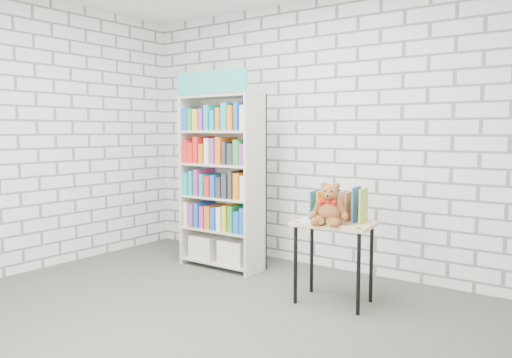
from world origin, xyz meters
The scene contains 6 objects.
ground centered at (0.00, 0.00, 0.00)m, with size 4.50×4.50×0.00m, color #40473C.
room_shell centered at (0.00, 0.00, 1.78)m, with size 4.52×4.02×2.81m.
bookshelf centered at (-0.75, 1.36, 0.93)m, with size 0.91×0.35×2.03m.
display_table centered at (0.72, 1.04, 0.59)m, with size 0.68×0.51×0.69m.
table_books centered at (0.71, 1.14, 0.82)m, with size 0.46×0.25×0.26m.
teddy_bear centered at (0.73, 0.94, 0.82)m, with size 0.31×0.30×0.34m.
Camera 1 is at (2.59, -2.64, 1.44)m, focal length 35.00 mm.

